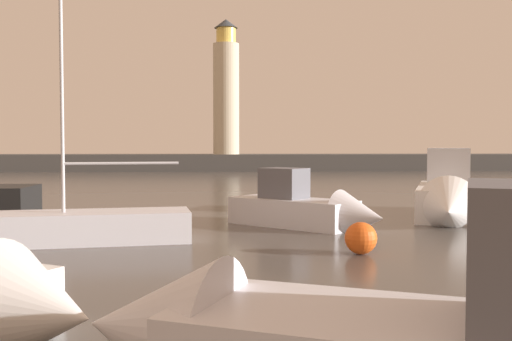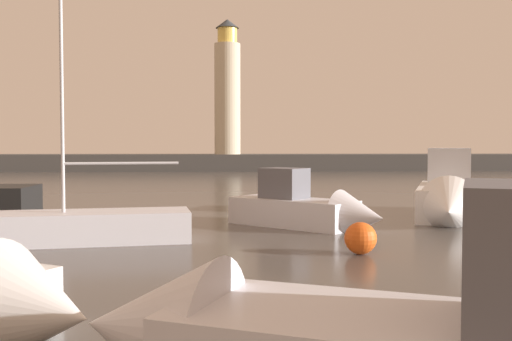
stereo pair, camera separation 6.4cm
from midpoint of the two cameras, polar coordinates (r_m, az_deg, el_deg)
The scene contains 8 objects.
ground_plane at distance 37.17m, azimuth 1.09°, elevation -2.45°, with size 220.00×220.00×0.00m, color #4C4742.
breakwater at distance 73.26m, azimuth -0.88°, elevation 0.80°, with size 76.83×6.95×2.01m, color #423F3D.
lighthouse at distance 73.48m, azimuth -2.76°, elevation 7.73°, with size 3.21×3.21×16.62m.
motorboat_0 at distance 22.96m, azimuth 5.59°, elevation -3.80°, with size 6.14×5.77×2.66m.
motorboat_1 at distance 26.86m, azimuth 18.21°, elevation -2.43°, with size 5.48×9.06×3.54m.
motorboat_2 at distance 7.47m, azimuth 11.62°, elevation -15.85°, with size 8.55×5.33×3.24m.
sailboat_moored at distance 20.26m, azimuth -16.12°, elevation -5.15°, with size 7.04×3.04×9.85m.
mooring_buoy at distance 17.70m, azimuth 10.18°, elevation -6.47°, with size 0.95×0.95×0.95m, color #EA5919.
Camera 2 is at (-2.54, -0.69, 3.24)m, focal length 41.32 mm.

